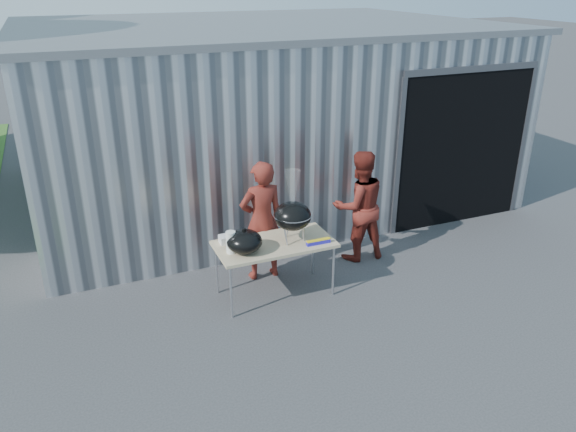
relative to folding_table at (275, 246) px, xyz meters
name	(u,v)px	position (x,y,z in m)	size (l,w,h in m)	color
ground	(324,313)	(0.40, -0.66, -0.71)	(80.00, 80.00, 0.00)	#353538
building	(263,109)	(1.32, 3.93, 0.83)	(8.20, 6.20, 3.10)	silver
folding_table	(275,246)	(0.00, 0.00, 0.00)	(1.50, 0.75, 0.75)	tan
kettle_grill	(293,211)	(0.23, -0.04, 0.45)	(0.48, 0.48, 0.95)	black
grill_lid	(244,241)	(-0.43, -0.10, 0.18)	(0.44, 0.44, 0.32)	black
paper_towels	(231,242)	(-0.59, -0.05, 0.18)	(0.12, 0.12, 0.28)	white
white_tub	(227,239)	(-0.55, 0.24, 0.09)	(0.20, 0.15, 0.10)	white
foil_box	(318,242)	(0.50, -0.25, 0.07)	(0.32, 0.06, 0.06)	#211BB5
person_cook	(262,221)	(0.02, 0.52, 0.13)	(0.61, 0.40, 1.68)	maroon
person_bystander	(359,206)	(1.51, 0.52, 0.11)	(0.80, 0.62, 1.64)	maroon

